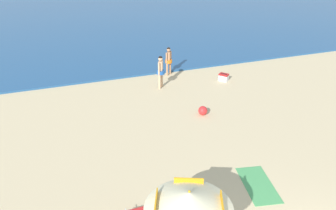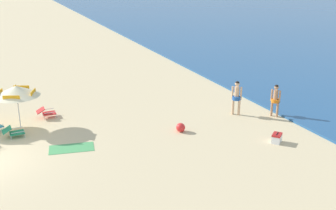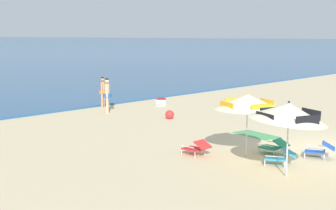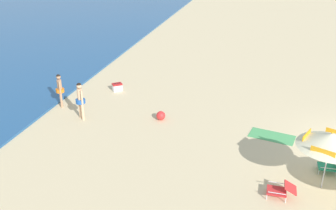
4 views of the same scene
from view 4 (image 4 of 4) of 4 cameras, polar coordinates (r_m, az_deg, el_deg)
beach_umbrella_striped_main at (r=12.89m, az=23.05°, el=-4.83°), size 2.71×2.70×2.07m
lounge_chair_facing_sea at (r=12.78m, az=16.51°, el=-12.01°), size 0.59×0.89×0.52m
lounge_chair_spare_folded at (r=14.54m, az=23.18°, el=-8.29°), size 0.60×0.91×0.52m
person_standing_near_shore at (r=18.75m, az=-15.80°, el=2.45°), size 0.42×0.40×1.62m
person_standing_beside at (r=17.20m, az=-12.92°, el=0.97°), size 0.42×0.42×1.72m
cooler_box at (r=20.33m, az=-7.56°, el=2.67°), size 0.58×0.60×0.43m
beach_ball at (r=17.00m, az=-1.08°, el=-1.58°), size 0.41×0.41×0.41m
beach_towel at (r=16.30m, az=15.18°, el=-4.51°), size 1.24×1.94×0.01m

